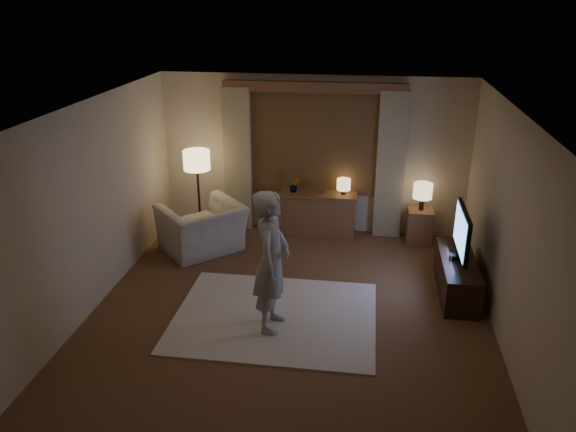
% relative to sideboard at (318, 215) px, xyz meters
% --- Properties ---
extents(room, '(5.04, 5.54, 2.64)m').
position_rel_sideboard_xyz_m(room, '(-0.12, -2.00, 0.98)').
color(room, brown).
rests_on(room, ground).
extents(rug, '(2.50, 2.00, 0.02)m').
position_rel_sideboard_xyz_m(rug, '(-0.29, -2.63, -0.34)').
color(rug, beige).
rests_on(rug, floor).
extents(sideboard, '(1.20, 0.40, 0.70)m').
position_rel_sideboard_xyz_m(sideboard, '(0.00, 0.00, 0.00)').
color(sideboard, brown).
rests_on(sideboard, floor).
extents(picture_frame, '(0.16, 0.02, 0.20)m').
position_rel_sideboard_xyz_m(picture_frame, '(-0.00, 0.00, 0.45)').
color(picture_frame, brown).
rests_on(picture_frame, sideboard).
extents(plant, '(0.17, 0.13, 0.30)m').
position_rel_sideboard_xyz_m(plant, '(-0.40, 0.00, 0.50)').
color(plant, '#999999').
rests_on(plant, sideboard).
extents(table_lamp_sideboard, '(0.22, 0.22, 0.30)m').
position_rel_sideboard_xyz_m(table_lamp_sideboard, '(0.40, 0.00, 0.55)').
color(table_lamp_sideboard, black).
rests_on(table_lamp_sideboard, sideboard).
extents(floor_lamp, '(0.43, 0.43, 1.46)m').
position_rel_sideboard_xyz_m(floor_lamp, '(-1.93, -0.31, 0.88)').
color(floor_lamp, black).
rests_on(floor_lamp, floor).
extents(armchair, '(1.55, 1.54, 0.76)m').
position_rel_sideboard_xyz_m(armchair, '(-1.73, -0.88, 0.03)').
color(armchair, '#BFB79D').
rests_on(armchair, floor).
extents(side_table, '(0.40, 0.40, 0.56)m').
position_rel_sideboard_xyz_m(side_table, '(1.65, -0.05, -0.07)').
color(side_table, brown).
rests_on(side_table, floor).
extents(table_lamp_side, '(0.30, 0.30, 0.44)m').
position_rel_sideboard_xyz_m(table_lamp_side, '(1.65, -0.05, 0.52)').
color(table_lamp_side, black).
rests_on(table_lamp_side, side_table).
extents(tv_stand, '(0.45, 1.40, 0.50)m').
position_rel_sideboard_xyz_m(tv_stand, '(2.03, -1.67, -0.10)').
color(tv_stand, black).
rests_on(tv_stand, floor).
extents(tv, '(0.24, 0.97, 0.70)m').
position_rel_sideboard_xyz_m(tv, '(2.03, -1.67, 0.54)').
color(tv, black).
rests_on(tv, tv_stand).
extents(person, '(0.46, 0.66, 1.74)m').
position_rel_sideboard_xyz_m(person, '(-0.28, -2.85, 0.54)').
color(person, '#AFA9A2').
rests_on(person, rug).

